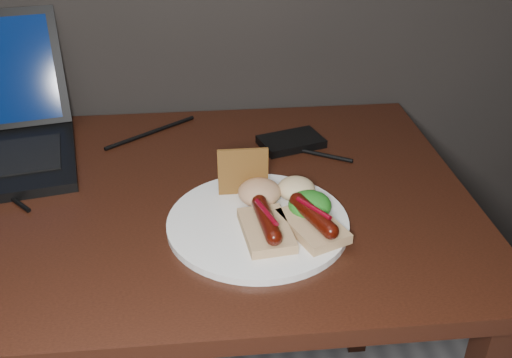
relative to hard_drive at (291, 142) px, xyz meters
name	(u,v)px	position (x,y,z in m)	size (l,w,h in m)	color
desk	(77,240)	(-0.41, -0.16, -0.10)	(1.40, 0.70, 0.75)	#36160D
hard_drive	(291,142)	(0.00, 0.00, 0.00)	(0.12, 0.08, 0.02)	black
desk_cables	(61,163)	(-0.45, -0.04, 0.00)	(1.06, 0.35, 0.01)	black
plate	(258,223)	(-0.10, -0.27, 0.00)	(0.29, 0.29, 0.01)	white
bread_sausage_center	(266,225)	(-0.09, -0.31, 0.02)	(0.08, 0.12, 0.04)	#DBB780
bread_sausage_right	(313,221)	(-0.01, -0.31, 0.02)	(0.11, 0.13, 0.04)	#DBB780
crispbread	(243,172)	(-0.11, -0.19, 0.05)	(0.09, 0.01, 0.09)	brown
salad_greens	(310,205)	(-0.01, -0.27, 0.02)	(0.07, 0.07, 0.04)	#1F5C12
salsa_mound	(259,192)	(-0.09, -0.22, 0.02)	(0.07, 0.07, 0.04)	maroon
coleslaw_mound	(296,189)	(-0.02, -0.21, 0.02)	(0.06, 0.06, 0.04)	beige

